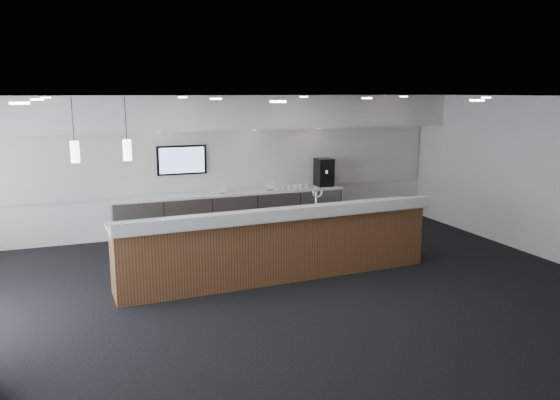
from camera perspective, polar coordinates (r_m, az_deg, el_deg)
name	(u,v)px	position (r m, az deg, el deg)	size (l,w,h in m)	color
ground	(294,289)	(8.74, 1.50, -9.31)	(10.00, 10.00, 0.00)	black
ceiling	(295,96)	(8.18, 1.61, 10.77)	(10.00, 8.00, 0.02)	black
back_wall	(226,164)	(12.09, -5.61, 3.72)	(10.00, 0.02, 3.00)	silver
right_wall	(546,178)	(11.19, 26.02, 2.04)	(0.02, 8.00, 3.00)	silver
soffit_bulkhead	(231,112)	(11.56, -5.14, 9.12)	(10.00, 0.90, 0.70)	silver
alcove_panel	(227,160)	(12.04, -5.58, 4.18)	(9.80, 0.06, 1.40)	silver
back_credenza	(232,213)	(11.92, -5.07, -1.36)	(5.06, 0.66, 0.95)	gray
wall_tv	(182,160)	(11.76, -10.23, 4.13)	(1.05, 0.08, 0.62)	black
pendant_left	(125,148)	(8.45, -15.88, 5.27)	(0.12, 0.12, 0.30)	#FAE3C3
pendant_right	(75,149)	(8.42, -20.65, 4.96)	(0.12, 0.12, 0.30)	#FAE3C3
ceiling_can_lights	(295,98)	(8.18, 1.61, 10.56)	(7.00, 5.00, 0.02)	white
service_counter	(278,244)	(9.12, -0.24, -4.62)	(5.43, 1.13, 1.49)	#592A1D
coffee_machine	(324,172)	(12.53, 4.61, 2.92)	(0.37, 0.49, 0.63)	black
info_sign_left	(222,189)	(11.62, -6.04, 1.18)	(0.15, 0.02, 0.20)	white
info_sign_right	(270,185)	(11.97, -1.01, 1.59)	(0.17, 0.02, 0.23)	white
cup_0	(306,186)	(12.31, 2.77, 1.52)	(0.09, 0.09, 0.09)	white
cup_1	(301,186)	(12.26, 2.17, 1.48)	(0.09, 0.09, 0.09)	white
cup_2	(295,186)	(12.21, 1.56, 1.44)	(0.09, 0.09, 0.09)	white
cup_3	(289,187)	(12.16, 0.95, 1.41)	(0.09, 0.09, 0.09)	white
cup_4	(283,187)	(12.11, 0.34, 1.37)	(0.09, 0.09, 0.09)	white
cup_5	(277,187)	(12.06, -0.28, 1.33)	(0.09, 0.09, 0.09)	white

